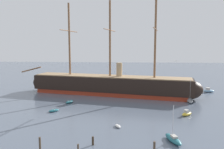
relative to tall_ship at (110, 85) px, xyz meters
The scene contains 15 objects.
tall_ship is the anchor object (origin of this frame).
sailboat_foreground_right 38.88m from the tall_ship, 69.50° to the right, with size 2.82×5.00×6.24m.
dinghy_near_centre 30.54m from the tall_ship, 82.43° to the right, with size 1.63×2.08×0.45m.
dinghy_mid_left 24.19m from the tall_ship, 120.30° to the right, with size 2.70×2.66×0.62m.
motorboat_mid_right 29.12m from the tall_ship, 47.51° to the right, with size 3.27×3.26×1.37m.
dinghy_alongside_bow 16.39m from the tall_ship, 130.67° to the right, with size 2.26×3.03×0.66m.
sailboat_alongside_stern 25.32m from the tall_ship, 20.06° to the right, with size 2.33×5.29×6.66m.
motorboat_far_left 25.11m from the tall_ship, 163.26° to the left, with size 3.72×4.43×1.75m.
motorboat_far_right 34.67m from the tall_ship, 10.46° to the left, with size 3.93×1.65×1.65m.
sailboat_distant_centre 20.36m from the tall_ship, 75.24° to the left, with size 4.33×2.84×5.44m.
mooring_piling_nearest 41.72m from the tall_ship, 91.86° to the right, with size 0.27×0.27×1.51m, color #4C3D2D.
mooring_piling_left_pair 38.59m from the tall_ship, 89.45° to the right, with size 0.36×0.36×1.41m, color #382B1E.
mooring_piling_right_pair 41.41m from the tall_ship, 75.96° to the right, with size 0.35×0.35×1.59m, color #4C3D2D.
mooring_piling_midwater 42.10m from the tall_ship, 99.91° to the right, with size 0.33×0.33×2.31m, color #4C3D2D.
seagull_in_flight 33.84m from the tall_ship, 62.21° to the right, with size 0.53×1.31×0.14m.
Camera 1 is at (1.62, -26.10, 15.86)m, focal length 35.87 mm.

